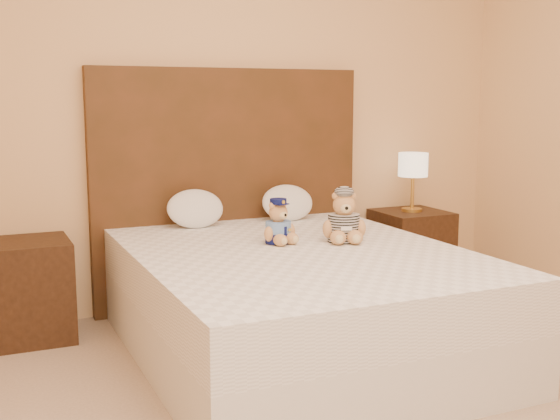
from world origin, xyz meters
The scene contains 9 objects.
bed centered at (0.00, 1.20, 0.28)m, with size 1.60×2.00×0.55m.
headboard centered at (0.00, 2.21, 0.75)m, with size 1.75×0.08×1.50m, color #522D18.
nightstand_left centered at (-1.25, 2.00, 0.28)m, with size 0.45×0.45×0.55m, color #3A2212.
nightstand_right centered at (1.25, 2.00, 0.28)m, with size 0.45×0.45×0.55m, color #3A2212.
lamp centered at (1.25, 2.00, 0.85)m, with size 0.20×0.20×0.40m.
teddy_police centered at (-0.02, 1.39, 0.67)m, with size 0.21×0.20×0.24m, color #B77C47, non-canonical shape.
teddy_prisoner centered at (0.32, 1.28, 0.69)m, with size 0.25×0.24×0.28m, color #B77C47, non-canonical shape.
pillow_left centered at (-0.28, 2.03, 0.67)m, with size 0.35×0.23×0.25m, color white.
pillow_right centered at (0.33, 2.03, 0.67)m, with size 0.34×0.22×0.24m, color white.
Camera 1 is at (-1.50, -1.96, 1.31)m, focal length 45.00 mm.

